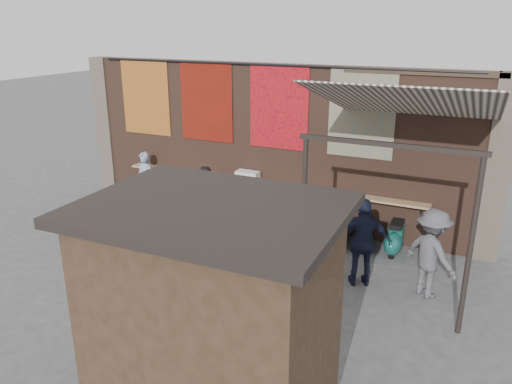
{
  "coord_description": "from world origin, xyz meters",
  "views": [
    {
      "loc": [
        4.89,
        -8.52,
        4.93
      ],
      "look_at": [
        0.3,
        1.2,
        1.26
      ],
      "focal_mm": 35.0,
      "sensor_mm": 36.0,
      "label": 1
    }
  ],
  "objects_px": {
    "scooter_stool_3": "(242,212)",
    "scooter_stool_5": "(286,218)",
    "scooter_stool_4": "(264,215)",
    "scooter_stool_8": "(365,234)",
    "shopper_tan": "(275,237)",
    "scooter_stool_2": "(221,206)",
    "scooter_stool_7": "(340,227)",
    "shopper_navy": "(363,243)",
    "market_stall": "(215,323)",
    "diner_right": "(207,199)",
    "scooter_stool_6": "(310,224)",
    "diner_left": "(146,181)",
    "scooter_stool_9": "(395,238)",
    "shelf_box": "(248,176)",
    "scooter_stool_0": "(176,201)",
    "shopper_grey": "(431,254)",
    "scooter_stool_1": "(199,204)"
  },
  "relations": [
    {
      "from": "scooter_stool_6",
      "to": "diner_left",
      "type": "distance_m",
      "value": 4.82
    },
    {
      "from": "scooter_stool_1",
      "to": "scooter_stool_7",
      "type": "distance_m",
      "value": 3.83
    },
    {
      "from": "shopper_grey",
      "to": "scooter_stool_3",
      "type": "bearing_deg",
      "value": 16.38
    },
    {
      "from": "market_stall",
      "to": "scooter_stool_4",
      "type": "bearing_deg",
      "value": 107.93
    },
    {
      "from": "scooter_stool_3",
      "to": "scooter_stool_5",
      "type": "bearing_deg",
      "value": -0.88
    },
    {
      "from": "shelf_box",
      "to": "scooter_stool_0",
      "type": "distance_m",
      "value": 2.2
    },
    {
      "from": "scooter_stool_5",
      "to": "shopper_grey",
      "type": "bearing_deg",
      "value": -24.16
    },
    {
      "from": "shelf_box",
      "to": "diner_left",
      "type": "bearing_deg",
      "value": -174.26
    },
    {
      "from": "scooter_stool_3",
      "to": "shopper_tan",
      "type": "distance_m",
      "value": 2.74
    },
    {
      "from": "scooter_stool_4",
      "to": "scooter_stool_8",
      "type": "distance_m",
      "value": 2.55
    },
    {
      "from": "scooter_stool_6",
      "to": "diner_right",
      "type": "relative_size",
      "value": 0.48
    },
    {
      "from": "scooter_stool_1",
      "to": "scooter_stool_4",
      "type": "xyz_separation_m",
      "value": [
        1.87,
        0.05,
        0.0
      ]
    },
    {
      "from": "shelf_box",
      "to": "scooter_stool_9",
      "type": "height_order",
      "value": "shelf_box"
    },
    {
      "from": "scooter_stool_2",
      "to": "scooter_stool_7",
      "type": "xyz_separation_m",
      "value": [
        3.19,
        -0.04,
        0.01
      ]
    },
    {
      "from": "diner_left",
      "to": "scooter_stool_5",
      "type": "bearing_deg",
      "value": 8.69
    },
    {
      "from": "scooter_stool_6",
      "to": "shopper_grey",
      "type": "bearing_deg",
      "value": -28.21
    },
    {
      "from": "diner_left",
      "to": "diner_right",
      "type": "height_order",
      "value": "diner_right"
    },
    {
      "from": "scooter_stool_0",
      "to": "scooter_stool_8",
      "type": "xyz_separation_m",
      "value": [
        5.12,
        0.03,
        -0.04
      ]
    },
    {
      "from": "shopper_navy",
      "to": "market_stall",
      "type": "bearing_deg",
      "value": 53.96
    },
    {
      "from": "scooter_stool_3",
      "to": "scooter_stool_7",
      "type": "height_order",
      "value": "scooter_stool_7"
    },
    {
      "from": "scooter_stool_5",
      "to": "market_stall",
      "type": "bearing_deg",
      "value": -76.13
    },
    {
      "from": "scooter_stool_1",
      "to": "market_stall",
      "type": "xyz_separation_m",
      "value": [
        3.94,
        -5.96,
        1.06
      ]
    },
    {
      "from": "shopper_navy",
      "to": "scooter_stool_7",
      "type": "bearing_deg",
      "value": -86.55
    },
    {
      "from": "scooter_stool_5",
      "to": "scooter_stool_8",
      "type": "bearing_deg",
      "value": -0.89
    },
    {
      "from": "scooter_stool_1",
      "to": "scooter_stool_5",
      "type": "xyz_separation_m",
      "value": [
        2.46,
        0.04,
        0.01
      ]
    },
    {
      "from": "shopper_tan",
      "to": "shopper_navy",
      "type": "bearing_deg",
      "value": -41.87
    },
    {
      "from": "scooter_stool_9",
      "to": "shopper_grey",
      "type": "relative_size",
      "value": 0.45
    },
    {
      "from": "shelf_box",
      "to": "shopper_grey",
      "type": "xyz_separation_m",
      "value": [
        4.71,
        -1.87,
        -0.38
      ]
    },
    {
      "from": "shelf_box",
      "to": "scooter_stool_5",
      "type": "bearing_deg",
      "value": -13.45
    },
    {
      "from": "scooter_stool_2",
      "to": "market_stall",
      "type": "distance_m",
      "value": 6.94
    },
    {
      "from": "scooter_stool_3",
      "to": "scooter_stool_9",
      "type": "bearing_deg",
      "value": -0.85
    },
    {
      "from": "diner_left",
      "to": "shopper_tan",
      "type": "distance_m",
      "value": 5.13
    },
    {
      "from": "shelf_box",
      "to": "scooter_stool_2",
      "type": "relative_size",
      "value": 0.69
    },
    {
      "from": "scooter_stool_0",
      "to": "shelf_box",
      "type": "bearing_deg",
      "value": 9.71
    },
    {
      "from": "scooter_stool_2",
      "to": "scooter_stool_7",
      "type": "relative_size",
      "value": 0.98
    },
    {
      "from": "scooter_stool_3",
      "to": "shopper_navy",
      "type": "bearing_deg",
      "value": -26.18
    },
    {
      "from": "scooter_stool_0",
      "to": "scooter_stool_9",
      "type": "height_order",
      "value": "scooter_stool_0"
    },
    {
      "from": "shopper_tan",
      "to": "scooter_stool_8",
      "type": "bearing_deg",
      "value": 2.76
    },
    {
      "from": "scooter_stool_9",
      "to": "shopper_navy",
      "type": "xyz_separation_m",
      "value": [
        -0.34,
        -1.67,
        0.52
      ]
    },
    {
      "from": "shelf_box",
      "to": "diner_right",
      "type": "relative_size",
      "value": 0.36
    },
    {
      "from": "diner_right",
      "to": "shopper_navy",
      "type": "height_order",
      "value": "shopper_navy"
    },
    {
      "from": "scooter_stool_6",
      "to": "market_stall",
      "type": "xyz_separation_m",
      "value": [
        0.83,
        -5.96,
        1.07
      ]
    },
    {
      "from": "scooter_stool_0",
      "to": "scooter_stool_1",
      "type": "distance_m",
      "value": 0.7
    },
    {
      "from": "scooter_stool_0",
      "to": "shopper_navy",
      "type": "relative_size",
      "value": 0.45
    },
    {
      "from": "shelf_box",
      "to": "shopper_navy",
      "type": "xyz_separation_m",
      "value": [
        3.46,
        -1.98,
        -0.35
      ]
    },
    {
      "from": "scooter_stool_8",
      "to": "shopper_navy",
      "type": "distance_m",
      "value": 1.79
    },
    {
      "from": "scooter_stool_3",
      "to": "scooter_stool_8",
      "type": "bearing_deg",
      "value": -0.88
    },
    {
      "from": "scooter_stool_0",
      "to": "shopper_navy",
      "type": "distance_m",
      "value": 5.72
    },
    {
      "from": "scooter_stool_2",
      "to": "scooter_stool_6",
      "type": "xyz_separation_m",
      "value": [
        2.47,
        -0.05,
        -0.04
      ]
    },
    {
      "from": "scooter_stool_2",
      "to": "market_stall",
      "type": "relative_size",
      "value": 0.3
    }
  ]
}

